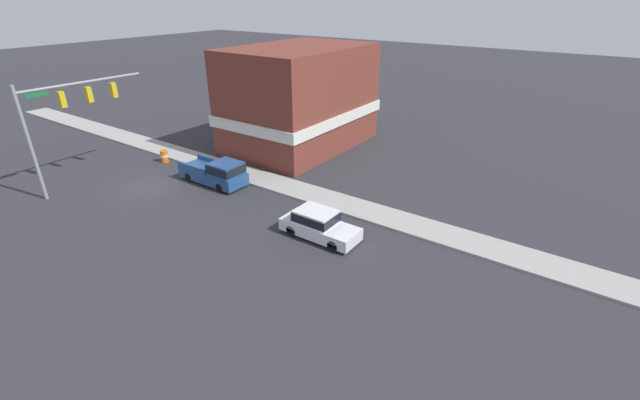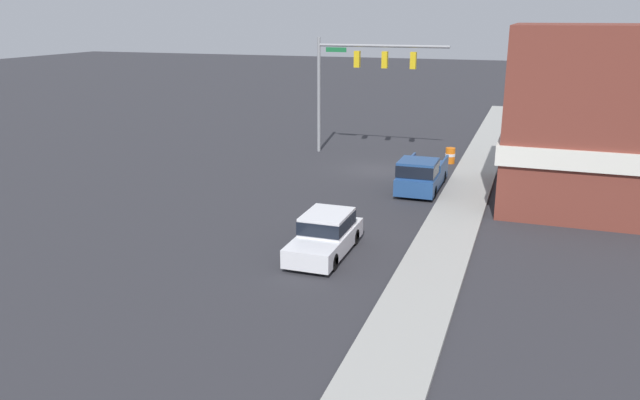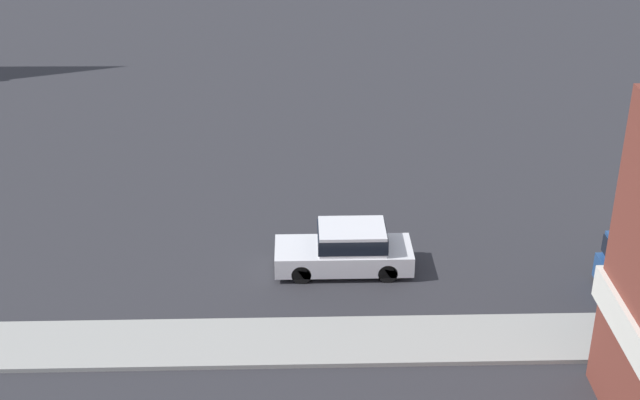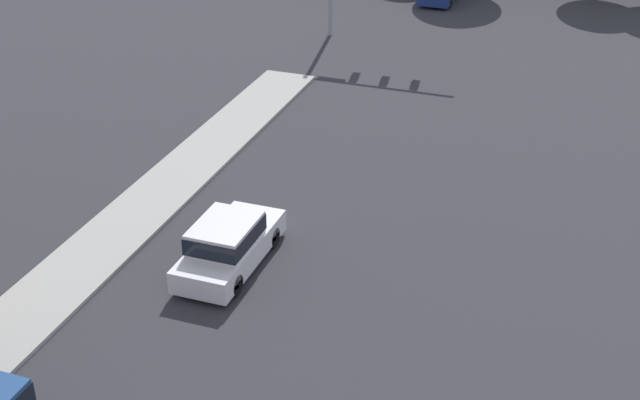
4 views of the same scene
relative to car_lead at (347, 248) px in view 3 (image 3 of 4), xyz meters
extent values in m
cylinder|color=black|center=(-0.81, 1.55, -0.51)|extent=(0.22, 0.66, 0.66)
cylinder|color=black|center=(0.81, 1.55, -0.51)|extent=(0.22, 0.66, 0.66)
cylinder|color=black|center=(-0.81, -1.32, -0.51)|extent=(0.22, 0.66, 0.66)
cylinder|color=black|center=(0.81, -1.32, -0.51)|extent=(0.22, 0.66, 0.66)
cube|color=silver|center=(0.00, 0.12, -0.30)|extent=(1.84, 4.63, 0.71)
cube|color=silver|center=(0.00, -0.16, 0.42)|extent=(1.69, 2.22, 0.74)
cube|color=black|center=(0.00, -0.16, 0.42)|extent=(1.71, 2.31, 0.52)
cylinder|color=black|center=(-0.97, -9.16, -0.51)|extent=(0.22, 0.66, 0.66)
camera|label=1|loc=(17.36, 12.31, 11.94)|focal=24.00mm
camera|label=2|loc=(-7.36, 21.84, 8.24)|focal=35.00mm
camera|label=3|loc=(-26.13, 1.61, 14.77)|focal=50.00mm
camera|label=4|loc=(10.50, -20.81, 14.13)|focal=50.00mm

